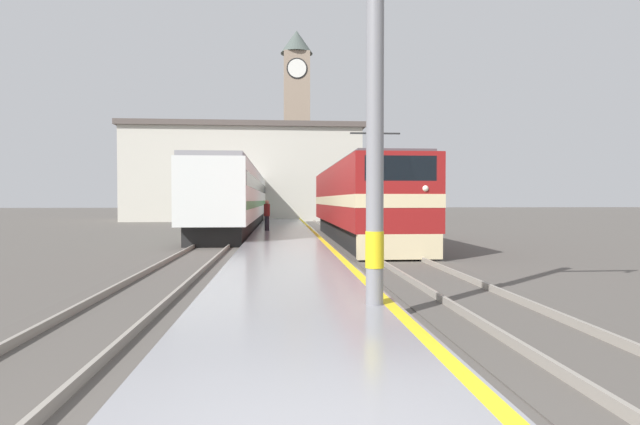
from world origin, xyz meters
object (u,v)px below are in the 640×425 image
passenger_train (243,198)px  person_on_platform (267,214)px  locomotive_train (358,202)px  clock_tower (297,118)px  catenary_mast (380,90)px

passenger_train → person_on_platform: 10.56m
locomotive_train → person_on_platform: (-4.56, 3.99, -0.73)m
locomotive_train → clock_tower: size_ratio=0.77×
passenger_train → locomotive_train: bearing=-65.1°
catenary_mast → person_on_platform: size_ratio=4.13×
locomotive_train → catenary_mast: catenary_mast is taller
catenary_mast → person_on_platform: catenary_mast is taller
passenger_train → clock_tower: size_ratio=1.63×
locomotive_train → passenger_train: locomotive_train is taller
locomotive_train → catenary_mast: bearing=-97.7°
catenary_mast → clock_tower: clock_tower is taller
passenger_train → catenary_mast: (4.45, -30.37, 1.64)m
locomotive_train → person_on_platform: bearing=138.8°
passenger_train → person_on_platform: (2.07, -10.31, -0.95)m
passenger_train → catenary_mast: bearing=-81.7°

